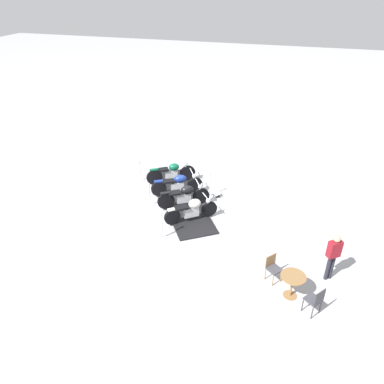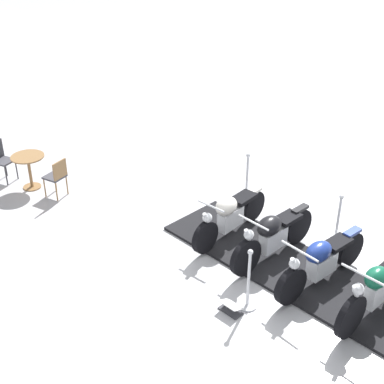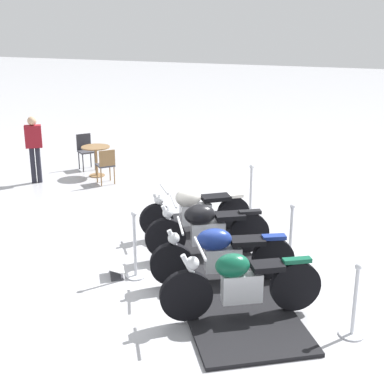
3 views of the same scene
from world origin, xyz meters
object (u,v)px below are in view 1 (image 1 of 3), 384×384
at_px(motorcycle_navy, 178,184).
at_px(stanchion_left_front, 162,229).
at_px(motorcycle_forest, 172,172).
at_px(stanchion_left_rear, 140,174).
at_px(motorcycle_cream, 192,209).
at_px(stanchion_right_mid, 210,189).
at_px(motorcycle_black, 185,195).
at_px(cafe_chair_near_table, 315,300).
at_px(cafe_chair_across_table, 273,267).
at_px(cafe_table, 293,281).
at_px(info_placard, 217,194).
at_px(stanchion_left_mid, 150,198).
at_px(bystander_person, 333,253).

height_order(motorcycle_navy, stanchion_left_front, stanchion_left_front).
xyz_separation_m(motorcycle_forest, stanchion_left_rear, (-1.50, -0.15, -0.24)).
xyz_separation_m(motorcycle_cream, stanchion_right_mid, (0.20, 1.99, -0.17)).
height_order(motorcycle_black, cafe_chair_near_table, motorcycle_black).
height_order(motorcycle_cream, stanchion_left_front, stanchion_left_front).
distance_m(motorcycle_black, stanchion_right_mid, 1.38).
distance_m(stanchion_left_front, cafe_chair_across_table, 4.13).
distance_m(motorcycle_forest, cafe_table, 7.81).
relative_size(stanchion_right_mid, cafe_table, 1.42).
distance_m(stanchion_left_rear, info_placard, 3.74).
bearing_deg(cafe_chair_across_table, stanchion_left_mid, -167.48).
relative_size(motorcycle_black, cafe_chair_near_table, 1.99).
distance_m(motorcycle_black, stanchion_left_rear, 3.09).
bearing_deg(motorcycle_forest, stanchion_left_front, -108.27).
relative_size(stanchion_left_front, bystander_person, 0.68).
height_order(motorcycle_navy, stanchion_left_rear, same).
xyz_separation_m(stanchion_left_front, stanchion_right_mid, (0.92, 3.32, -0.03)).
distance_m(motorcycle_black, bystander_person, 6.15).
bearing_deg(info_placard, motorcycle_cream, -47.08).
bearing_deg(stanchion_right_mid, motorcycle_forest, 162.76).
xyz_separation_m(motorcycle_black, motorcycle_forest, (-1.15, 1.72, 0.00)).
xyz_separation_m(motorcycle_cream, info_placard, (0.50, 2.08, -0.47)).
bearing_deg(info_placard, stanchion_left_rear, -128.97).
xyz_separation_m(motorcycle_navy, motorcycle_forest, (-0.57, 0.87, 0.03)).
bearing_deg(motorcycle_cream, cafe_table, -73.89).
xyz_separation_m(motorcycle_forest, bystander_person, (6.70, -4.34, 0.45)).
bearing_deg(bystander_person, stanchion_left_rear, 26.85).
distance_m(stanchion_left_front, info_placard, 3.63).
distance_m(motorcycle_black, cafe_chair_across_table, 4.99).
height_order(motorcycle_forest, stanchion_left_rear, motorcycle_forest).
xyz_separation_m(stanchion_left_front, cafe_chair_across_table, (4.01, -0.98, 0.13)).
distance_m(stanchion_left_front, stanchion_left_mid, 2.25).
xyz_separation_m(motorcycle_navy, cafe_table, (5.05, -4.57, 0.07)).
bearing_deg(bystander_person, motorcycle_cream, 34.48).
bearing_deg(info_placard, motorcycle_black, -74.79).
bearing_deg(bystander_person, stanchion_left_mid, 35.53).
bearing_deg(stanchion_right_mid, cafe_chair_near_table, -50.85).
bearing_deg(stanchion_left_rear, motorcycle_black, -30.68).
bearing_deg(info_placard, cafe_chair_across_table, -1.17).
bearing_deg(stanchion_left_mid, bystander_person, -18.39).
xyz_separation_m(stanchion_left_rear, cafe_chair_across_table, (6.50, -4.74, 0.20)).
bearing_deg(stanchion_right_mid, cafe_table, -52.57).
bearing_deg(cafe_chair_across_table, stanchion_left_rear, -175.01).
bearing_deg(motorcycle_black, stanchion_right_mid, 23.95).
bearing_deg(cafe_table, stanchion_left_front, 161.79).
distance_m(stanchion_left_rear, stanchion_left_front, 4.51).
bearing_deg(motorcycle_navy, stanchion_left_mid, -154.70).
bearing_deg(motorcycle_navy, stanchion_right_mid, -17.92).
bearing_deg(motorcycle_navy, stanchion_left_rear, 131.69).
relative_size(motorcycle_black, stanchion_left_mid, 1.78).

